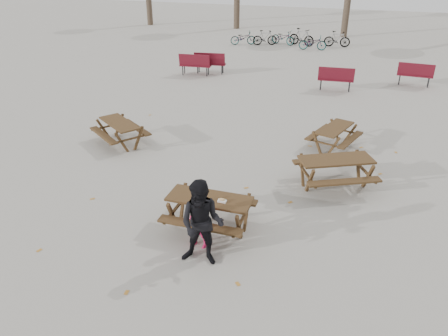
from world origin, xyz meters
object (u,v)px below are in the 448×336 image
(main_picnic_table, at_px, (210,205))
(child, at_px, (200,220))
(picnic_table_east, at_px, (335,173))
(picnic_table_far, at_px, (334,137))
(adult, at_px, (202,224))
(soda_bottle, at_px, (205,198))
(picnic_table_north, at_px, (120,133))
(food_tray, at_px, (222,201))

(main_picnic_table, xyz_separation_m, child, (0.02, -0.65, 0.03))
(main_picnic_table, bearing_deg, picnic_table_east, 49.04)
(main_picnic_table, bearing_deg, picnic_table_far, 67.71)
(child, xyz_separation_m, adult, (0.24, -0.47, 0.28))
(soda_bottle, xyz_separation_m, picnic_table_far, (2.19, 5.42, -0.51))
(soda_bottle, relative_size, picnic_table_east, 0.09)
(picnic_table_east, height_order, picnic_table_north, picnic_table_east)
(picnic_table_north, bearing_deg, picnic_table_far, 50.55)
(soda_bottle, distance_m, adult, 1.01)
(food_tray, bearing_deg, child, -116.59)
(soda_bottle, xyz_separation_m, adult, (0.29, -0.96, 0.05))
(picnic_table_far, bearing_deg, picnic_table_east, -156.04)
(child, bearing_deg, adult, -55.15)
(soda_bottle, height_order, picnic_table_east, soda_bottle)
(food_tray, height_order, child, child)
(main_picnic_table, distance_m, adult, 1.20)
(soda_bottle, distance_m, child, 0.54)
(picnic_table_far, bearing_deg, adult, -178.22)
(food_tray, distance_m, soda_bottle, 0.36)
(food_tray, distance_m, picnic_table_east, 3.55)
(main_picnic_table, relative_size, picnic_table_east, 0.98)
(main_picnic_table, bearing_deg, food_tray, -13.96)
(main_picnic_table, relative_size, adult, 1.01)
(child, relative_size, picnic_table_north, 0.75)
(main_picnic_table, distance_m, picnic_table_far, 5.68)
(adult, bearing_deg, soda_bottle, 101.82)
(soda_bottle, height_order, adult, adult)
(soda_bottle, height_order, picnic_table_far, soda_bottle)
(main_picnic_table, xyz_separation_m, picnic_table_east, (2.40, 2.76, -0.19))
(soda_bottle, relative_size, picnic_table_far, 0.11)
(soda_bottle, bearing_deg, child, -83.48)
(food_tray, distance_m, picnic_table_north, 5.79)
(food_tray, height_order, picnic_table_east, food_tray)
(food_tray, relative_size, soda_bottle, 1.06)
(soda_bottle, xyz_separation_m, picnic_table_east, (2.43, 2.93, -0.45))
(adult, distance_m, picnic_table_north, 6.46)
(child, xyz_separation_m, picnic_table_far, (2.13, 5.90, -0.28))
(food_tray, bearing_deg, picnic_table_east, 53.66)
(picnic_table_east, bearing_deg, picnic_table_north, 146.87)
(picnic_table_north, bearing_deg, soda_bottle, -6.03)
(picnic_table_east, xyz_separation_m, picnic_table_north, (-6.62, 0.73, -0.04))
(main_picnic_table, bearing_deg, picnic_table_north, 140.32)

